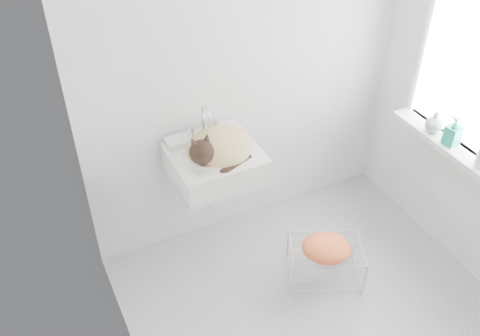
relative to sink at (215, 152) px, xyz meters
name	(u,v)px	position (x,y,z in m)	size (l,w,h in m)	color
floor	(316,310)	(0.34, -0.74, -0.85)	(2.20, 2.00, 0.02)	#AEAEAE
back_wall	(246,63)	(0.34, 0.26, 0.40)	(2.20, 0.02, 2.50)	white
left_wall	(116,217)	(-0.76, -0.74, 0.40)	(0.02, 2.00, 2.50)	white
window_glass	(480,67)	(1.42, -0.54, 0.50)	(0.01, 0.80, 1.00)	white
window_frame	(478,67)	(1.41, -0.54, 0.50)	(0.04, 0.90, 1.10)	white
windowsill	(448,145)	(1.35, -0.54, -0.02)	(0.16, 0.88, 0.04)	white
sink	(215,152)	(0.00, 0.00, 0.00)	(0.54, 0.47, 0.22)	white
faucet	(203,118)	(0.00, 0.18, 0.14)	(0.20, 0.14, 0.20)	silver
cat	(218,148)	(0.01, -0.02, 0.04)	(0.45, 0.38, 0.27)	tan
wire_rack	(325,261)	(0.53, -0.52, -0.70)	(0.45, 0.32, 0.27)	silver
towel	(326,252)	(0.48, -0.57, -0.55)	(0.31, 0.22, 0.13)	#FB9F22
bottle_b	(450,144)	(1.34, -0.56, 0.00)	(0.08, 0.09, 0.19)	#158E70
bottle_c	(432,131)	(1.34, -0.40, 0.00)	(0.11, 0.11, 0.15)	#B8BBC3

